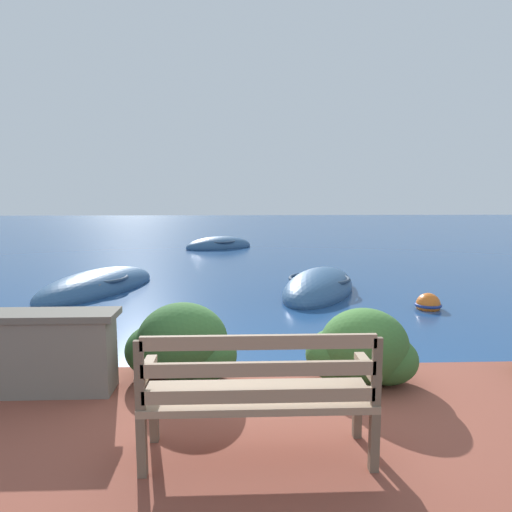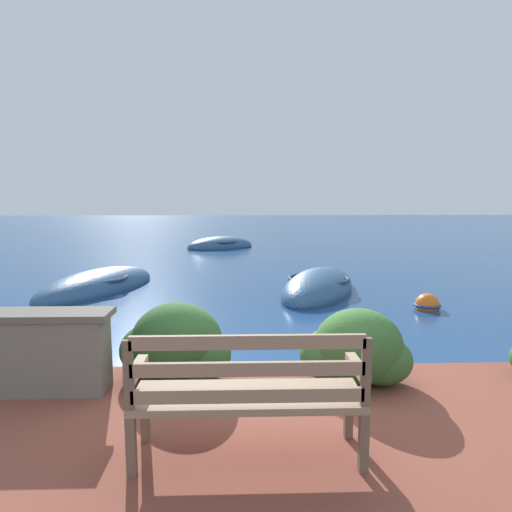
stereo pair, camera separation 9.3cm
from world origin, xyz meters
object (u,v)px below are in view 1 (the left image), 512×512
object	(u,v)px
rowboat_mid	(98,288)
mooring_buoy	(428,305)
rowboat_nearest	(319,289)
rowboat_far	(219,246)
park_bench	(258,392)

from	to	relation	value
rowboat_mid	mooring_buoy	world-z (taller)	rowboat_mid
rowboat_nearest	rowboat_far	xyz separation A→B (m)	(-2.39, 8.02, -0.00)
rowboat_nearest	rowboat_far	bearing A→B (deg)	40.17
rowboat_nearest	rowboat_mid	size ratio (longest dim) A/B	0.92
mooring_buoy	rowboat_nearest	bearing A→B (deg)	140.28
rowboat_nearest	mooring_buoy	bearing A→B (deg)	-106.15
park_bench	rowboat_far	bearing A→B (deg)	90.95
rowboat_far	rowboat_mid	bearing A→B (deg)	44.32
rowboat_mid	rowboat_far	xyz separation A→B (m)	(2.23, 7.63, 0.00)
park_bench	rowboat_mid	size ratio (longest dim) A/B	0.43
rowboat_far	park_bench	bearing A→B (deg)	64.03
rowboat_mid	mooring_buoy	distance (m)	6.57
rowboat_mid	rowboat_far	size ratio (longest dim) A/B	1.23
park_bench	rowboat_mid	distance (m)	7.37
park_bench	rowboat_mid	bearing A→B (deg)	112.37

